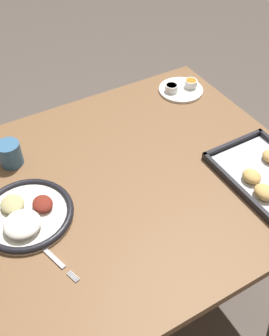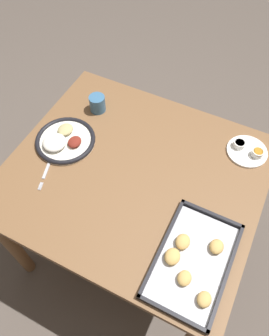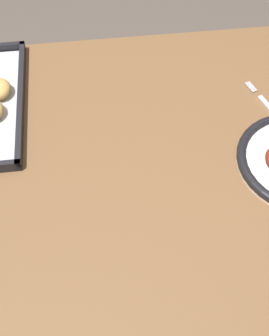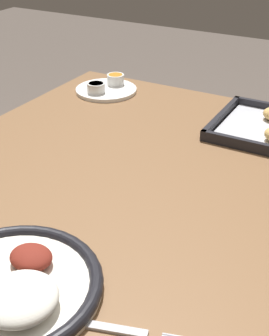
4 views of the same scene
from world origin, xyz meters
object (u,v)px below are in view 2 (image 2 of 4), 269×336
fork (47,168)px  baking_tray (192,261)px  drinking_cup (97,104)px  dinner_plate (64,140)px  saucer_plate (247,150)px

fork → baking_tray: baking_tray is taller
baking_tray → drinking_cup: (-0.48, -0.65, 0.03)m
dinner_plate → drinking_cup: (-0.23, 0.03, 0.03)m
dinner_plate → drinking_cup: 0.24m
baking_tray → drinking_cup: bearing=-126.6°
drinking_cup → baking_tray: bearing=53.4°
dinner_plate → saucer_plate: dinner_plate is taller
saucer_plate → baking_tray: size_ratio=0.44×
baking_tray → saucer_plate: bearing=175.8°
baking_tray → drinking_cup: size_ratio=5.04×
baking_tray → dinner_plate: bearing=-110.0°
dinner_plate → fork: dinner_plate is taller
fork → drinking_cup: size_ratio=2.36×
dinner_plate → fork: (0.15, 0.01, -0.01)m
saucer_plate → drinking_cup: size_ratio=2.20×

